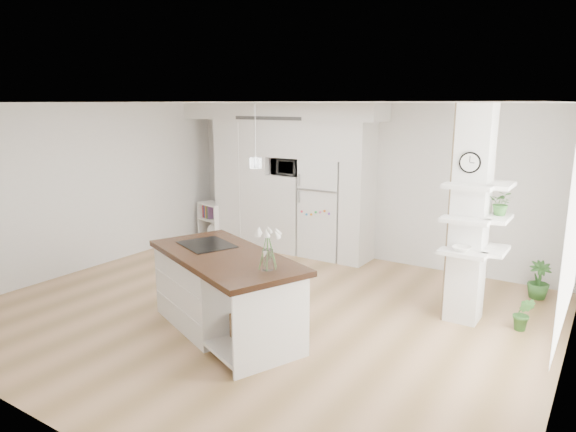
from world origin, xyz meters
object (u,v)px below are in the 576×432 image
kitchen_island (216,286)px  bookshelf (214,223)px  floor_plant_a (523,314)px  refrigerator (326,208)px

kitchen_island → bookshelf: bearing=154.1°
bookshelf → floor_plant_a: bearing=2.8°
bookshelf → refrigerator: bearing=19.1°
kitchen_island → floor_plant_a: bearing=53.2°
kitchen_island → floor_plant_a: kitchen_island is taller
refrigerator → bookshelf: (-2.45, -0.19, -0.55)m
floor_plant_a → bookshelf: bearing=168.1°
refrigerator → floor_plant_a: refrigerator is taller
kitchen_island → bookshelf: size_ratio=3.26×
refrigerator → kitchen_island: (0.33, -3.34, -0.37)m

